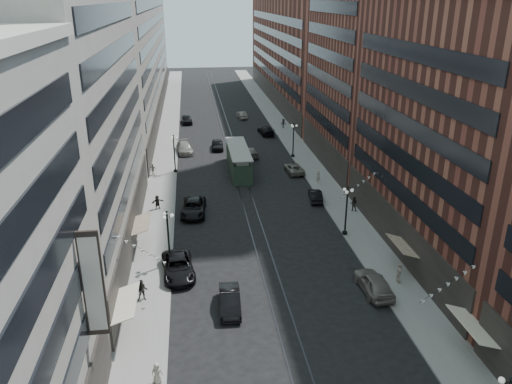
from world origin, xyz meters
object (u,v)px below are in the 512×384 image
pedestrian_1 (157,373)px  lamppost_sw_far (168,236)px  car_8 (184,148)px  car_7 (193,208)px  pedestrian_4 (399,273)px  pedestrian_7 (354,204)px  car_4 (374,283)px  car_extra_0 (250,152)px  car_9 (187,119)px  car_13 (217,145)px  car_10 (315,196)px  lamppost_sw_mid (174,152)px  lamppost_se_far (346,209)px  pedestrian_5 (157,202)px  streetcar (239,161)px  pedestrian_6 (153,169)px  pedestrian_2 (142,290)px  pedestrian_9 (283,123)px  car_14 (242,115)px  pedestrian_8 (318,176)px  lamppost_se_mid (293,139)px  car_2 (178,267)px  car_5 (230,301)px  car_11 (294,168)px  car_12 (266,130)px

pedestrian_1 → lamppost_sw_far: bearing=-79.8°
car_8 → car_7: bearing=-94.7°
pedestrian_4 → pedestrian_7: pedestrian_4 is taller
car_4 → car_extra_0: size_ratio=1.07×
pedestrian_4 → car_9: (-18.54, 63.23, -0.23)m
car_13 → car_10: bearing=-64.1°
lamppost_sw_mid → lamppost_se_far: (18.40, -23.00, 0.00)m
pedestrian_1 → pedestrian_5: bearing=-75.6°
streetcar → car_9: streetcar is taller
pedestrian_6 → car_extra_0: bearing=-138.3°
pedestrian_2 → car_10: bearing=46.9°
pedestrian_1 → pedestrian_9: (20.65, 66.24, 0.11)m
pedestrian_2 → car_14: 67.81m
pedestrian_4 → pedestrian_5: pedestrian_4 is taller
car_4 → pedestrian_9: 57.52m
pedestrian_4 → lamppost_se_far: bearing=20.5°
car_8 → car_extra_0: car_8 is taller
pedestrian_5 → pedestrian_8: bearing=-5.3°
lamppost_se_mid → car_14: size_ratio=1.26×
lamppost_se_mid → pedestrian_6: lamppost_se_mid is taller
streetcar → car_10: 15.14m
car_2 → car_5: 7.36m
car_2 → car_11: car_2 is taller
car_7 → car_9: size_ratio=1.22×
car_11 → pedestrian_8: bearing=114.7°
car_2 → car_13: bearing=75.8°
lamppost_sw_mid → pedestrian_2: 33.01m
pedestrian_2 → pedestrian_5: size_ratio=1.12×
car_7 → car_13: 26.81m
car_4 → pedestrian_7: size_ratio=2.92×
lamppost_se_mid → car_9: bearing=123.5°
car_2 → car_extra_0: 37.02m
pedestrian_1 → lamppost_se_mid: bearing=-99.9°
car_2 → car_4: (16.80, -5.11, 0.05)m
streetcar → pedestrian_5: size_ratio=7.51×
car_9 → pedestrian_6: (-4.84, -31.24, 0.15)m
pedestrian_9 → pedestrian_5: bearing=-140.1°
car_9 → pedestrian_8: 41.13m
car_9 → pedestrian_7: (19.52, -47.25, 0.20)m
car_11 → pedestrian_6: 20.22m
streetcar → car_9: 31.64m
lamppost_sw_far → pedestrian_2: 6.55m
car_2 → pedestrian_1: bearing=-100.6°
lamppost_sw_mid → streetcar: lamppost_sw_mid is taller
lamppost_se_mid → car_9: 30.29m
pedestrian_5 → car_13: bearing=48.4°
lamppost_sw_far → pedestrian_2: bearing=-109.6°
car_12 → pedestrian_9: size_ratio=3.07×
pedestrian_9 → lamppost_sw_far: bearing=-131.1°
car_2 → car_5: size_ratio=1.25×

